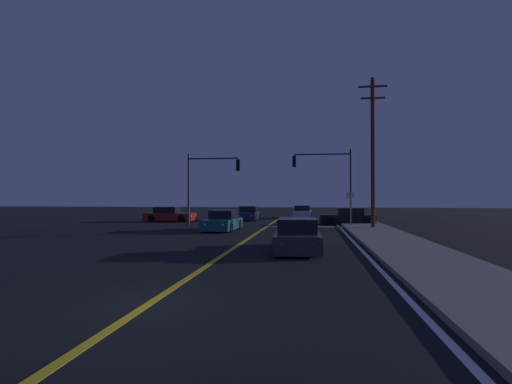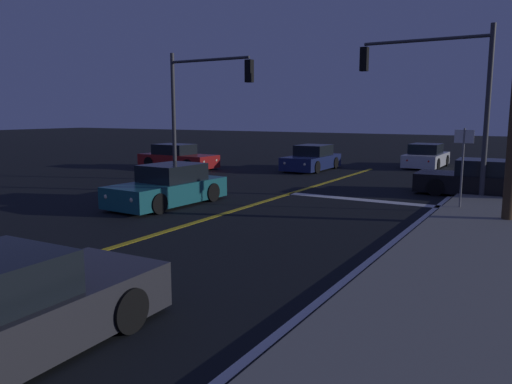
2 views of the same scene
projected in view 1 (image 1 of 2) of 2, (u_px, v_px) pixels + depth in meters
name	position (u px, v px, depth m)	size (l,w,h in m)	color
ground_plane	(144.00, 307.00, 7.95)	(160.00, 160.00, 0.00)	black
sidewalk_right	(395.00, 242.00, 18.77)	(3.20, 42.91, 0.15)	slate
lane_line_center	(244.00, 241.00, 19.75)	(0.20, 40.52, 0.01)	gold
lane_line_edge_right	(355.00, 243.00, 19.02)	(0.16, 40.52, 0.01)	white
stop_bar	(305.00, 227.00, 29.69)	(5.61, 0.50, 0.01)	white
car_far_approaching_teal	(223.00, 222.00, 26.33)	(2.02, 4.34, 1.34)	#195960
car_parked_curb_charcoal	(297.00, 237.00, 16.28)	(1.97, 4.76, 1.34)	#2D2D33
car_mid_block_navy	(249.00, 214.00, 38.16)	(1.93, 4.26, 1.34)	navy
car_lead_oncoming_white	(302.00, 213.00, 41.98)	(1.94, 4.17, 1.34)	silver
car_following_oncoming_black	(348.00, 217.00, 32.40)	(4.45, 2.05, 1.34)	black
car_distant_tail_red	(169.00, 215.00, 36.03)	(4.53, 1.94, 1.34)	maroon
traffic_signal_near_right	(330.00, 174.00, 31.75)	(4.69, 0.28, 6.04)	#38383D
traffic_signal_far_left	(207.00, 177.00, 31.68)	(4.25, 0.28, 5.67)	#38383D
utility_pole_right	(373.00, 150.00, 27.42)	(1.95, 0.29, 10.43)	#42301E
street_sign_corner	(351.00, 204.00, 28.76)	(0.56, 0.06, 2.58)	slate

